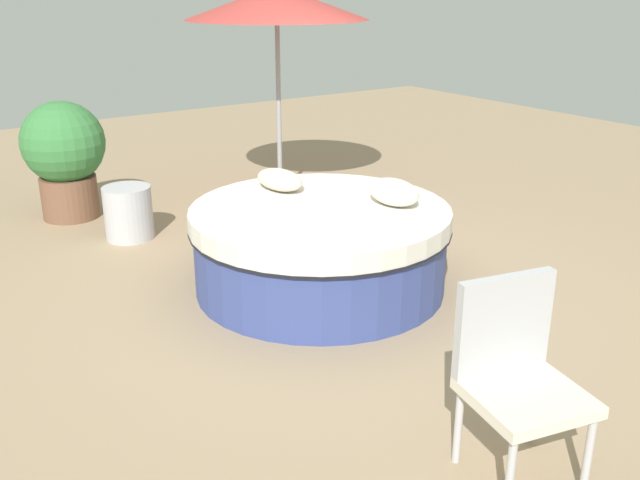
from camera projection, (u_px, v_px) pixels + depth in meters
ground_plane at (320, 287)px, 5.59m from camera, size 16.00×16.00×0.00m
round_bed at (320, 247)px, 5.47m from camera, size 2.00×2.00×0.66m
throw_pillow_0 at (394, 192)px, 5.40m from camera, size 0.47×0.30×0.20m
throw_pillow_1 at (280, 180)px, 5.80m from camera, size 0.51×0.30×0.16m
patio_chair at (515, 366)px, 3.36m from camera, size 0.60×0.62×0.98m
patio_umbrella at (277, 6)px, 7.11m from camera, size 1.88×1.88×2.23m
planter at (64, 153)px, 7.00m from camera, size 0.82×0.82×1.18m
side_table at (128, 213)px, 6.56m from camera, size 0.45×0.45×0.50m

